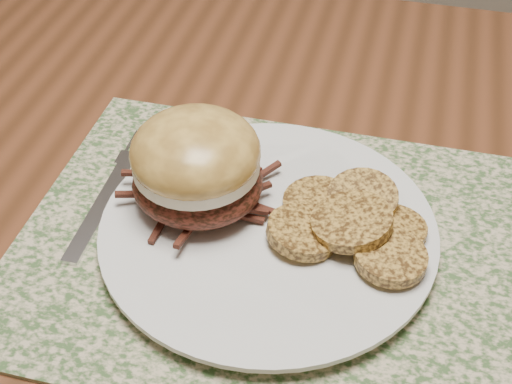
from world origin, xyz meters
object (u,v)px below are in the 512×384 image
dining_table (142,273)px  pork_sandwich (196,165)px  fork (111,191)px  dinner_plate (268,232)px

dining_table → pork_sandwich: pork_sandwich is taller
pork_sandwich → fork: bearing=-178.1°
pork_sandwich → fork: 0.10m
dining_table → fork: size_ratio=8.50×
pork_sandwich → fork: pork_sandwich is taller
dining_table → fork: (-0.03, 0.02, 0.09)m
dining_table → dinner_plate: 0.15m
dining_table → fork: 0.09m
dining_table → fork: fork is taller
dinner_plate → fork: (-0.15, 0.02, -0.01)m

